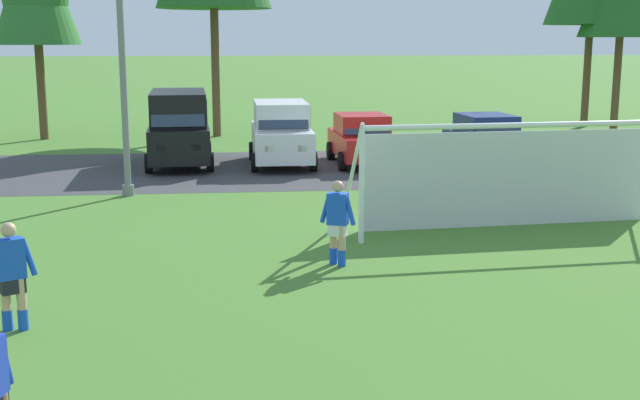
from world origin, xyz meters
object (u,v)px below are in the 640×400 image
at_px(parked_car_slot_far_left, 179,126).
at_px(street_lamp, 130,64).
at_px(player_defender_far, 12,277).
at_px(parked_car_slot_center_left, 362,139).
at_px(player_midfield_center, 338,223).
at_px(soccer_goal, 511,172).
at_px(parked_car_slot_left, 281,133).
at_px(parked_car_slot_center, 487,139).

distance_m(parked_car_slot_far_left, street_lamp, 5.95).
bearing_deg(player_defender_far, parked_car_slot_center_left, 64.27).
bearing_deg(player_defender_far, player_midfield_center, 30.55).
bearing_deg(soccer_goal, parked_car_slot_left, 115.00).
height_order(player_defender_far, parked_car_slot_left, parked_car_slot_left).
relative_size(player_defender_far, parked_car_slot_center_left, 0.38).
bearing_deg(player_defender_far, soccer_goal, 31.59).
distance_m(player_defender_far, parked_car_slot_center_left, 17.46).
height_order(player_defender_far, parked_car_slot_center, parked_car_slot_center).
distance_m(player_midfield_center, parked_car_slot_left, 12.80).
height_order(parked_car_slot_left, parked_car_slot_center_left, parked_car_slot_left).
bearing_deg(parked_car_slot_center_left, street_lamp, -144.63).
xyz_separation_m(parked_car_slot_far_left, parked_car_slot_left, (3.46, -0.26, -0.23)).
relative_size(player_midfield_center, parked_car_slot_far_left, 0.33).
xyz_separation_m(soccer_goal, parked_car_slot_center_left, (-1.90, 9.90, -0.42)).
distance_m(soccer_goal, parked_car_slot_far_left, 13.12).
bearing_deg(parked_car_slot_center, player_defender_far, -127.82).
xyz_separation_m(parked_car_slot_left, parked_car_slot_center, (7.02, -0.64, -0.24)).
xyz_separation_m(soccer_goal, player_midfield_center, (-4.28, -2.76, -0.47)).
xyz_separation_m(player_midfield_center, parked_car_slot_left, (-0.39, 12.79, 0.29)).
relative_size(soccer_goal, parked_car_slot_center, 1.75).
bearing_deg(parked_car_slot_left, parked_car_slot_center_left, -2.67).
height_order(player_midfield_center, parked_car_slot_far_left, parked_car_slot_far_left).
bearing_deg(soccer_goal, parked_car_slot_center_left, 100.84).
height_order(player_defender_far, parked_car_slot_center_left, parked_car_slot_center_left).
xyz_separation_m(player_defender_far, parked_car_slot_left, (4.80, 15.86, 0.29)).
relative_size(player_defender_far, parked_car_slot_far_left, 0.33).
relative_size(soccer_goal, street_lamp, 1.09).
relative_size(player_midfield_center, street_lamp, 0.24).
height_order(player_midfield_center, parked_car_slot_left, parked_car_slot_left).
height_order(player_midfield_center, street_lamp, street_lamp).
height_order(parked_car_slot_left, street_lamp, street_lamp).
height_order(parked_car_slot_center_left, parked_car_slot_center, same).
bearing_deg(parked_car_slot_center, soccer_goal, -103.97).
bearing_deg(soccer_goal, parked_car_slot_far_left, 128.33).
distance_m(player_defender_far, street_lamp, 11.04).
height_order(player_midfield_center, parked_car_slot_center, parked_car_slot_center).
relative_size(player_defender_far, parked_car_slot_left, 0.36).
bearing_deg(parked_car_slot_far_left, parked_car_slot_left, -4.33).
xyz_separation_m(soccer_goal, street_lamp, (-9.00, 4.86, 2.30)).
bearing_deg(parked_car_slot_center, player_midfield_center, -118.57).
bearing_deg(parked_car_slot_left, player_defender_far, -106.83).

